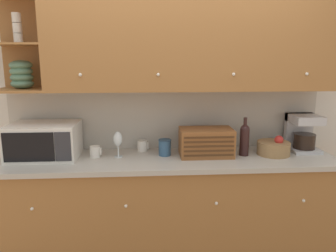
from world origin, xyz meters
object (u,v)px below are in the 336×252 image
at_px(wine_glass, 118,140).
at_px(fruit_basket, 274,148).
at_px(mug_blue_second, 95,152).
at_px(bread_box, 206,142).
at_px(coffee_maker, 302,132).
at_px(mug, 143,146).
at_px(wine_bottle, 244,138).
at_px(microwave, 44,141).
at_px(storage_canister, 165,147).

distance_m(wine_glass, fruit_basket, 1.34).
height_order(mug_blue_second, bread_box, bread_box).
xyz_separation_m(wine_glass, coffee_maker, (1.65, 0.10, 0.02)).
bearing_deg(mug, bread_box, -18.34).
xyz_separation_m(wine_bottle, coffee_maker, (0.57, 0.13, 0.02)).
bearing_deg(bread_box, microwave, 178.55).
bearing_deg(mug, wine_glass, -140.15).
xyz_separation_m(mug, storage_canister, (0.19, -0.15, 0.02)).
distance_m(wine_bottle, coffee_maker, 0.58).
xyz_separation_m(bread_box, coffee_maker, (0.90, 0.11, 0.05)).
relative_size(wine_glass, wine_bottle, 0.66).
height_order(mug, fruit_basket, fruit_basket).
relative_size(mug_blue_second, storage_canister, 0.70).
relative_size(storage_canister, fruit_basket, 0.50).
bearing_deg(mug, storage_canister, -37.98).
bearing_deg(mug, fruit_basket, -9.52).
bearing_deg(wine_bottle, mug_blue_second, 178.45).
xyz_separation_m(mug_blue_second, wine_glass, (0.19, -0.01, 0.10)).
xyz_separation_m(wine_bottle, fruit_basket, (0.26, 0.00, -0.09)).
xyz_separation_m(mug, fruit_basket, (1.13, -0.19, 0.01)).
height_order(mug_blue_second, coffee_maker, coffee_maker).
xyz_separation_m(fruit_basket, coffee_maker, (0.31, 0.12, 0.10)).
bearing_deg(bread_box, mug_blue_second, 178.72).
relative_size(microwave, storage_canister, 3.99).
distance_m(mug_blue_second, fruit_basket, 1.53).
bearing_deg(fruit_basket, mug_blue_second, 178.82).
height_order(wine_bottle, coffee_maker, wine_bottle).
xyz_separation_m(mug, bread_box, (0.54, -0.18, 0.07)).
relative_size(mug, coffee_maker, 0.31).
height_order(bread_box, wine_bottle, wine_bottle).
bearing_deg(bread_box, wine_glass, 179.27).
distance_m(mug_blue_second, bread_box, 0.94).
xyz_separation_m(storage_canister, fruit_basket, (0.94, -0.04, -0.01)).
relative_size(wine_glass, bread_box, 0.49).
height_order(mug, bread_box, bread_box).
distance_m(mug, wine_bottle, 0.90).
height_order(storage_canister, coffee_maker, coffee_maker).
distance_m(microwave, wine_glass, 0.61).
height_order(microwave, bread_box, microwave).
height_order(microwave, storage_canister, microwave).
bearing_deg(mug_blue_second, fruit_basket, -1.18).
distance_m(storage_canister, fruit_basket, 0.94).
relative_size(microwave, bread_box, 1.24).
xyz_separation_m(wine_glass, storage_canister, (0.40, 0.02, -0.08)).
distance_m(wine_glass, bread_box, 0.75).
bearing_deg(storage_canister, coffee_maker, 3.80).
xyz_separation_m(mug_blue_second, wine_bottle, (1.27, -0.03, 0.10)).
xyz_separation_m(mug, coffee_maker, (1.44, -0.07, 0.12)).
distance_m(mug, storage_canister, 0.24).
bearing_deg(mug, microwave, -169.90).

